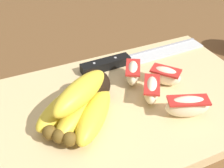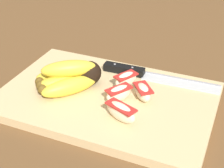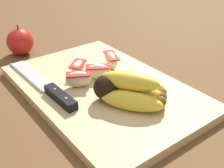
{
  "view_description": "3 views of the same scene",
  "coord_description": "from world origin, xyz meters",
  "px_view_note": "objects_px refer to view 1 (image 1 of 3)",
  "views": [
    {
      "loc": [
        0.18,
        0.32,
        0.34
      ],
      "look_at": [
        0.03,
        -0.03,
        0.05
      ],
      "focal_mm": 46.09,
      "sensor_mm": 36.0,
      "label": 1
    },
    {
      "loc": [
        -0.25,
        0.56,
        0.43
      ],
      "look_at": [
        -0.01,
        -0.01,
        0.05
      ],
      "focal_mm": 54.89,
      "sensor_mm": 36.0,
      "label": 2
    },
    {
      "loc": [
        0.45,
        -0.33,
        0.34
      ],
      "look_at": [
        0.02,
        -0.0,
        0.03
      ],
      "focal_mm": 45.53,
      "sensor_mm": 36.0,
      "label": 3
    }
  ],
  "objects_px": {
    "banana_bunch": "(82,103)",
    "apple_wedge_near": "(133,73)",
    "apple_wedge_far": "(165,75)",
    "chefs_knife": "(127,60)",
    "apple_wedge_middle": "(150,88)",
    "apple_wedge_extra": "(187,106)"
  },
  "relations": [
    {
      "from": "apple_wedge_near",
      "to": "chefs_knife",
      "type": "bearing_deg",
      "value": -107.45
    },
    {
      "from": "banana_bunch",
      "to": "apple_wedge_far",
      "type": "bearing_deg",
      "value": -173.61
    },
    {
      "from": "chefs_knife",
      "to": "apple_wedge_middle",
      "type": "bearing_deg",
      "value": 83.13
    },
    {
      "from": "chefs_knife",
      "to": "apple_wedge_far",
      "type": "height_order",
      "value": "apple_wedge_far"
    },
    {
      "from": "banana_bunch",
      "to": "apple_wedge_near",
      "type": "height_order",
      "value": "banana_bunch"
    },
    {
      "from": "apple_wedge_far",
      "to": "banana_bunch",
      "type": "bearing_deg",
      "value": 6.39
    },
    {
      "from": "banana_bunch",
      "to": "apple_wedge_extra",
      "type": "relative_size",
      "value": 2.06
    },
    {
      "from": "chefs_knife",
      "to": "banana_bunch",
      "type": "bearing_deg",
      "value": 39.52
    },
    {
      "from": "banana_bunch",
      "to": "apple_wedge_far",
      "type": "xyz_separation_m",
      "value": [
        -0.16,
        -0.02,
        -0.01
      ]
    },
    {
      "from": "apple_wedge_middle",
      "to": "banana_bunch",
      "type": "bearing_deg",
      "value": -1.48
    },
    {
      "from": "chefs_knife",
      "to": "apple_wedge_middle",
      "type": "distance_m",
      "value": 0.11
    },
    {
      "from": "apple_wedge_middle",
      "to": "apple_wedge_extra",
      "type": "bearing_deg",
      "value": 113.51
    },
    {
      "from": "chefs_knife",
      "to": "apple_wedge_near",
      "type": "xyz_separation_m",
      "value": [
        0.02,
        0.06,
        0.01
      ]
    },
    {
      "from": "apple_wedge_far",
      "to": "apple_wedge_extra",
      "type": "relative_size",
      "value": 0.83
    },
    {
      "from": "apple_wedge_middle",
      "to": "apple_wedge_extra",
      "type": "distance_m",
      "value": 0.07
    },
    {
      "from": "apple_wedge_near",
      "to": "apple_wedge_extra",
      "type": "height_order",
      "value": "apple_wedge_extra"
    },
    {
      "from": "apple_wedge_extra",
      "to": "apple_wedge_far",
      "type": "bearing_deg",
      "value": -100.43
    },
    {
      "from": "chefs_knife",
      "to": "apple_wedge_far",
      "type": "distance_m",
      "value": 0.1
    },
    {
      "from": "banana_bunch",
      "to": "apple_wedge_near",
      "type": "bearing_deg",
      "value": -157.12
    },
    {
      "from": "chefs_knife",
      "to": "apple_wedge_near",
      "type": "bearing_deg",
      "value": 72.55
    },
    {
      "from": "banana_bunch",
      "to": "apple_wedge_near",
      "type": "relative_size",
      "value": 2.43
    },
    {
      "from": "apple_wedge_near",
      "to": "banana_bunch",
      "type": "bearing_deg",
      "value": 22.88
    }
  ]
}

